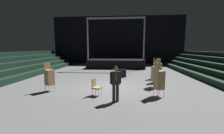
% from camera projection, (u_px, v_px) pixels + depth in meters
% --- Properties ---
extents(ground_plane, '(22.00, 30.00, 0.10)m').
position_uv_depth(ground_plane, '(109.00, 87.00, 9.85)').
color(ground_plane, slate).
extents(arena_end_wall, '(22.00, 0.30, 8.00)m').
position_uv_depth(arena_end_wall, '(118.00, 40.00, 24.16)').
color(arena_end_wall, black).
rests_on(arena_end_wall, ground_plane).
extents(stage_riser, '(7.50, 3.18, 6.39)m').
position_uv_depth(stage_riser, '(116.00, 63.00, 19.29)').
color(stage_riser, black).
rests_on(stage_riser, ground_plane).
extents(man_with_tie, '(0.57, 0.34, 1.79)m').
position_uv_depth(man_with_tie, '(116.00, 82.00, 6.87)').
color(man_with_tie, black).
rests_on(man_with_tie, ground_plane).
extents(chair_stack_front_left, '(0.47, 0.47, 1.71)m').
position_uv_depth(chair_stack_front_left, '(158.00, 71.00, 10.89)').
color(chair_stack_front_left, '#B2B5BA').
rests_on(chair_stack_front_left, ground_plane).
extents(chair_stack_front_right, '(0.47, 0.47, 1.71)m').
position_uv_depth(chair_stack_front_right, '(159.00, 67.00, 13.38)').
color(chair_stack_front_right, '#B2B5BA').
rests_on(chair_stack_front_right, ground_plane).
extents(chair_stack_mid_left, '(0.53, 0.53, 1.79)m').
position_uv_depth(chair_stack_mid_left, '(156.00, 68.00, 12.21)').
color(chair_stack_mid_left, '#B2B5BA').
rests_on(chair_stack_mid_left, ground_plane).
extents(chair_stack_mid_right, '(0.53, 0.53, 1.88)m').
position_uv_depth(chair_stack_mid_right, '(155.00, 73.00, 9.54)').
color(chair_stack_mid_right, '#B2B5BA').
rests_on(chair_stack_mid_right, ground_plane).
extents(chair_stack_mid_centre, '(0.56, 0.56, 1.88)m').
position_uv_depth(chair_stack_mid_centre, '(159.00, 79.00, 7.69)').
color(chair_stack_mid_centre, '#B2B5BA').
rests_on(chair_stack_mid_centre, ground_plane).
extents(chair_stack_rear_left, '(0.61, 0.61, 1.79)m').
position_uv_depth(chair_stack_rear_left, '(49.00, 77.00, 8.63)').
color(chair_stack_rear_left, '#B2B5BA').
rests_on(chair_stack_rear_left, ground_plane).
extents(equipment_road_case, '(0.92, 0.63, 0.68)m').
position_uv_depth(equipment_road_case, '(121.00, 73.00, 13.22)').
color(equipment_road_case, black).
rests_on(equipment_road_case, ground_plane).
extents(loose_chair_near_man, '(0.55, 0.55, 0.95)m').
position_uv_depth(loose_chair_near_man, '(96.00, 86.00, 7.89)').
color(loose_chair_near_man, '#B2B5BA').
rests_on(loose_chair_near_man, ground_plane).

